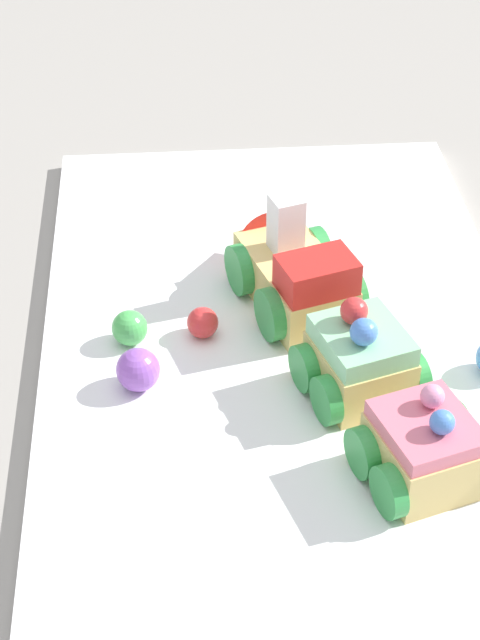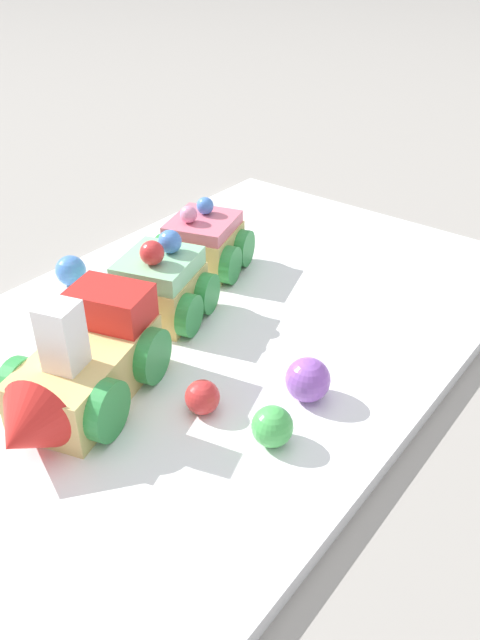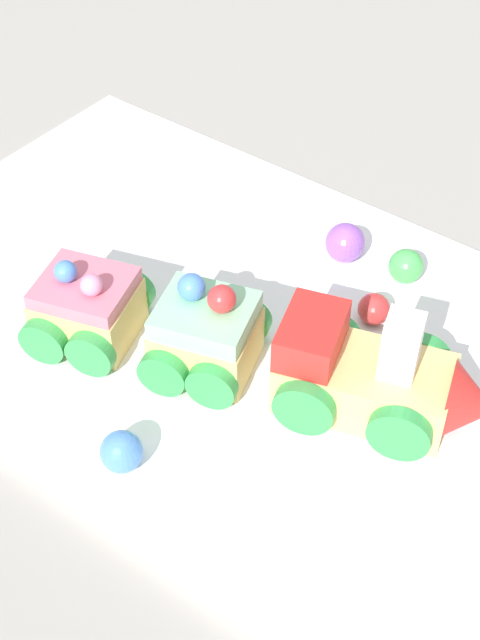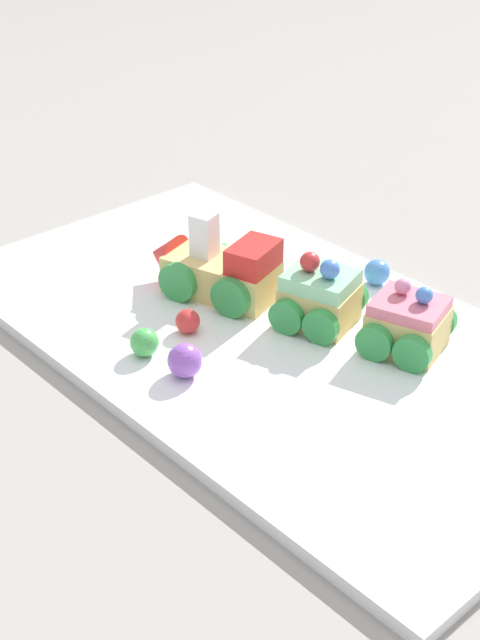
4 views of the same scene
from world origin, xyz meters
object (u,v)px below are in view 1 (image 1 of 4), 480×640
object	(u,v)px
cake_train_locomotive	(290,269)
gumball_purple	(138,370)
cake_car_strawberry	(424,450)
cake_car_mint	(360,362)
gumball_green	(130,328)
gumball_red	(203,323)

from	to	relation	value
cake_train_locomotive	gumball_purple	distance (m)	0.15
cake_train_locomotive	cake_car_strawberry	size ratio (longest dim) A/B	1.60
cake_car_strawberry	gumball_purple	world-z (taller)	cake_car_strawberry
cake_train_locomotive	cake_car_strawberry	distance (m)	0.20
gumball_purple	cake_train_locomotive	bearing A→B (deg)	-50.31
cake_car_mint	gumball_purple	world-z (taller)	cake_car_mint
gumball_purple	gumball_green	bearing A→B (deg)	7.11
cake_car_mint	cake_car_strawberry	size ratio (longest dim) A/B	1.00
cake_car_strawberry	gumball_green	size ratio (longest dim) A/B	3.55
gumball_purple	cake_car_strawberry	bearing A→B (deg)	-119.34
gumball_purple	gumball_red	distance (m)	0.07
cake_car_strawberry	gumball_purple	xyz separation A→B (m)	(0.10, 0.17, -0.01)
gumball_red	gumball_green	world-z (taller)	gumball_green
gumball_green	cake_car_strawberry	bearing A→B (deg)	-129.15
cake_car_mint	gumball_red	bearing A→B (deg)	38.76
cake_train_locomotive	gumball_purple	xyz separation A→B (m)	(-0.09, 0.11, -0.01)
cake_car_mint	gumball_green	distance (m)	0.17
gumball_purple	gumball_red	bearing A→B (deg)	-41.17
cake_car_mint	gumball_green	size ratio (longest dim) A/B	3.55
cake_car_strawberry	gumball_purple	distance (m)	0.20
cake_car_strawberry	gumball_red	bearing A→B (deg)	22.98
cake_train_locomotive	gumball_red	bearing A→B (deg)	104.28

